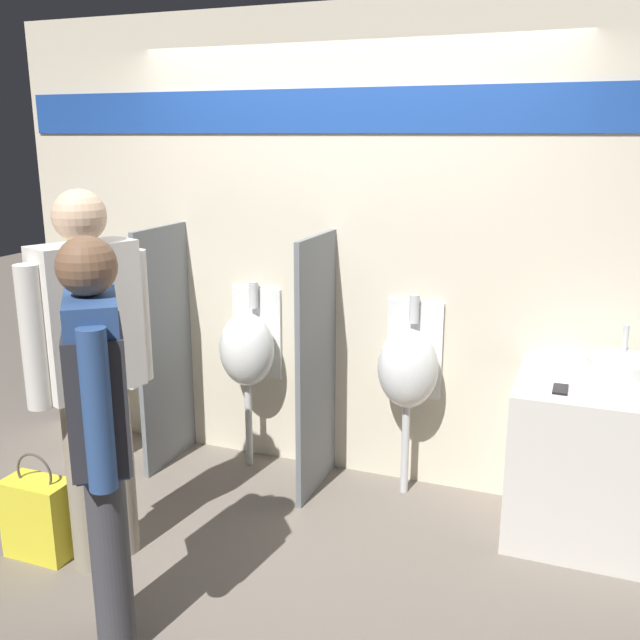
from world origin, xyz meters
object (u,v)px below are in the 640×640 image
at_px(urinal_far, 408,368).
at_px(person_in_vest, 100,419).
at_px(shopping_bag, 39,517).
at_px(sink_basin, 623,372).
at_px(person_with_lanyard, 92,366).
at_px(cell_phone, 560,389).
at_px(toilet, 100,410).
at_px(urinal_near_counter, 248,349).

bearing_deg(urinal_far, person_in_vest, -115.57).
height_order(person_in_vest, shopping_bag, person_in_vest).
relative_size(sink_basin, urinal_far, 0.30).
relative_size(person_in_vest, person_with_lanyard, 0.93).
xyz_separation_m(cell_phone, toilet, (-2.80, 0.11, -0.55)).
bearing_deg(sink_basin, cell_phone, -146.23).
bearing_deg(person_in_vest, urinal_far, -63.94).
height_order(person_with_lanyard, shopping_bag, person_with_lanyard).
xyz_separation_m(toilet, person_with_lanyard, (0.80, -1.00, 0.70)).
xyz_separation_m(sink_basin, urinal_near_counter, (-2.08, 0.10, -0.14)).
relative_size(person_with_lanyard, shopping_bag, 3.30).
height_order(cell_phone, person_with_lanyard, person_with_lanyard).
distance_m(urinal_near_counter, shopping_bag, 1.48).
bearing_deg(toilet, urinal_near_counter, 10.09).
height_order(cell_phone, urinal_near_counter, urinal_near_counter).
xyz_separation_m(cell_phone, urinal_far, (-0.81, 0.28, -0.08)).
bearing_deg(shopping_bag, person_in_vest, -27.44).
relative_size(urinal_far, shopping_bag, 2.13).
height_order(sink_basin, person_in_vest, person_in_vest).
bearing_deg(sink_basin, person_with_lanyard, -154.76).
relative_size(cell_phone, person_in_vest, 0.08).
xyz_separation_m(sink_basin, toilet, (-3.08, -0.08, -0.61)).
height_order(cell_phone, urinal_far, urinal_far).
bearing_deg(person_with_lanyard, urinal_near_counter, 12.28).
distance_m(cell_phone, toilet, 2.86).
bearing_deg(urinal_near_counter, person_in_vest, -82.82).
xyz_separation_m(urinal_near_counter, shopping_bag, (-0.51, -1.27, -0.55)).
bearing_deg(urinal_near_counter, cell_phone, -8.89).
bearing_deg(cell_phone, shopping_bag, -156.90).
distance_m(cell_phone, person_in_vest, 2.11).
distance_m(sink_basin, person_with_lanyard, 2.52).
bearing_deg(person_in_vest, sink_basin, -88.87).
bearing_deg(sink_basin, shopping_bag, -155.67).
relative_size(urinal_near_counter, person_with_lanyard, 0.64).
bearing_deg(sink_basin, urinal_near_counter, 177.28).
relative_size(urinal_near_counter, person_in_vest, 0.69).
relative_size(toilet, person_in_vest, 0.52).
bearing_deg(person_with_lanyard, toilet, 60.47).
relative_size(cell_phone, person_with_lanyard, 0.08).
bearing_deg(person_in_vest, person_with_lanyard, 2.21).
xyz_separation_m(cell_phone, person_in_vest, (-1.60, -1.36, 0.13)).
bearing_deg(person_with_lanyard, sink_basin, -42.96).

